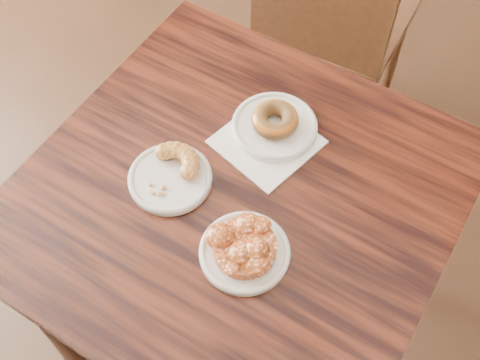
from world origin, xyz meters
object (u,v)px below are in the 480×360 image
Objects in this scene: cafe_table at (238,273)px; chair_far at (337,19)px; apple_fritter at (245,246)px; glazed_donut at (275,119)px; cruller_fragment at (169,172)px.

cafe_table is 0.87m from chair_far.
apple_fritter is at bearing -52.30° from cafe_table.
cruller_fragment is at bearing -116.49° from glazed_donut.
apple_fritter reaches higher than cruller_fragment.
apple_fritter reaches higher than cafe_table.
glazed_donut reaches higher than cafe_table.
glazed_donut reaches higher than cruller_fragment.
glazed_donut is 0.29m from apple_fritter.
apple_fritter is at bearing 101.11° from chair_far.
glazed_donut is at bearing 95.25° from cafe_table.
chair_far is at bearing 103.17° from glazed_donut.
cafe_table is 6.63× the size of cruller_fragment.
cafe_table is at bearing 20.38° from cruller_fragment.
cafe_table is 4.97× the size of apple_fritter.
chair_far is 0.96m from cruller_fragment.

